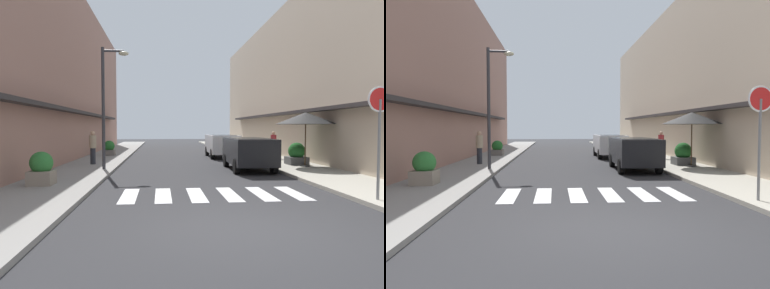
# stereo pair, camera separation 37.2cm
# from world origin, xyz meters

# --- Properties ---
(ground_plane) EXTENTS (79.27, 79.27, 0.00)m
(ground_plane) POSITION_xyz_m (0.00, 14.41, 0.00)
(ground_plane) COLOR #2B2B2D
(sidewalk_left) EXTENTS (2.76, 50.45, 0.12)m
(sidewalk_left) POSITION_xyz_m (-4.92, 14.41, 0.06)
(sidewalk_left) COLOR gray
(sidewalk_left) RESTS_ON ground_plane
(sidewalk_right) EXTENTS (2.76, 50.45, 0.12)m
(sidewalk_right) POSITION_xyz_m (4.92, 14.41, 0.06)
(sidewalk_right) COLOR #ADA899
(sidewalk_right) RESTS_ON ground_plane
(building_row_left) EXTENTS (5.50, 34.43, 10.26)m
(building_row_left) POSITION_xyz_m (-8.80, 15.21, 5.13)
(building_row_left) COLOR #A87A6B
(building_row_left) RESTS_ON ground_plane
(building_row_right) EXTENTS (5.50, 34.43, 9.74)m
(building_row_right) POSITION_xyz_m (8.80, 15.21, 4.87)
(building_row_right) COLOR #C6B299
(building_row_right) RESTS_ON ground_plane
(crosswalk) EXTENTS (5.20, 2.20, 0.01)m
(crosswalk) POSITION_xyz_m (-0.00, 3.49, 0.01)
(crosswalk) COLOR silver
(crosswalk) RESTS_ON ground_plane
(parked_car_near) EXTENTS (1.91, 4.17, 1.47)m
(parked_car_near) POSITION_xyz_m (2.48, 9.14, 0.92)
(parked_car_near) COLOR black
(parked_car_near) RESTS_ON ground_plane
(parked_car_mid) EXTENTS (1.87, 4.20, 1.47)m
(parked_car_mid) POSITION_xyz_m (2.48, 16.05, 0.92)
(parked_car_mid) COLOR silver
(parked_car_mid) RESTS_ON ground_plane
(round_street_sign) EXTENTS (0.65, 0.07, 2.84)m
(round_street_sign) POSITION_xyz_m (3.94, 1.89, 2.29)
(round_street_sign) COLOR slate
(round_street_sign) RESTS_ON sidewalk_right
(street_lamp) EXTENTS (1.19, 0.28, 5.30)m
(street_lamp) POSITION_xyz_m (-3.80, 9.21, 3.36)
(street_lamp) COLOR #38383D
(street_lamp) RESTS_ON sidewalk_left
(cafe_umbrella) EXTENTS (2.77, 2.77, 2.53)m
(cafe_umbrella) POSITION_xyz_m (5.26, 9.38, 2.36)
(cafe_umbrella) COLOR #262626
(cafe_umbrella) RESTS_ON sidewalk_right
(planter_corner) EXTENTS (0.73, 0.73, 1.06)m
(planter_corner) POSITION_xyz_m (-5.25, 4.99, 0.63)
(planter_corner) COLOR gray
(planter_corner) RESTS_ON sidewalk_left
(planter_midblock) EXTENTS (0.94, 0.94, 1.08)m
(planter_midblock) POSITION_xyz_m (5.19, 10.25, 0.61)
(planter_midblock) COLOR #4C4C4C
(planter_midblock) RESTS_ON sidewalk_right
(planter_far) EXTENTS (0.78, 0.78, 0.97)m
(planter_far) POSITION_xyz_m (-4.87, 16.86, 0.57)
(planter_far) COLOR slate
(planter_far) RESTS_ON sidewalk_left
(pedestrian_walking_near) EXTENTS (0.34, 0.34, 1.61)m
(pedestrian_walking_near) POSITION_xyz_m (5.17, 13.72, 0.96)
(pedestrian_walking_near) COLOR #282B33
(pedestrian_walking_near) RESTS_ON sidewalk_right
(pedestrian_walking_far) EXTENTS (0.34, 0.34, 1.65)m
(pedestrian_walking_far) POSITION_xyz_m (-4.85, 11.27, 0.99)
(pedestrian_walking_far) COLOR #282B33
(pedestrian_walking_far) RESTS_ON sidewalk_left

